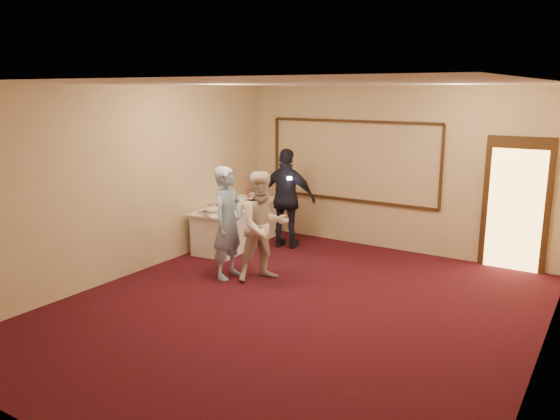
{
  "coord_description": "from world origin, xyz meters",
  "views": [
    {
      "loc": [
        3.56,
        -5.96,
        2.93
      ],
      "look_at": [
        -0.74,
        0.82,
        1.15
      ],
      "focal_mm": 35.0,
      "sensor_mm": 36.0,
      "label": 1
    }
  ],
  "objects_px": {
    "tart": "(238,208)",
    "woman": "(263,226)",
    "buffet_table": "(238,225)",
    "man": "(228,223)",
    "plate_stack_a": "(241,200)",
    "plate_stack_b": "(256,197)",
    "guest": "(287,199)",
    "cupcake_stand": "(255,188)",
    "pavlova_tray": "(213,210)"
  },
  "relations": [
    {
      "from": "woman",
      "to": "plate_stack_b",
      "type": "bearing_deg",
      "value": 70.08
    },
    {
      "from": "buffet_table",
      "to": "woman",
      "type": "relative_size",
      "value": 1.33
    },
    {
      "from": "buffet_table",
      "to": "man",
      "type": "relative_size",
      "value": 1.28
    },
    {
      "from": "plate_stack_a",
      "to": "woman",
      "type": "bearing_deg",
      "value": -44.39
    },
    {
      "from": "buffet_table",
      "to": "plate_stack_b",
      "type": "xyz_separation_m",
      "value": [
        0.12,
        0.45,
        0.47
      ]
    },
    {
      "from": "buffet_table",
      "to": "guest",
      "type": "relative_size",
      "value": 1.22
    },
    {
      "from": "plate_stack_a",
      "to": "woman",
      "type": "height_order",
      "value": "woman"
    },
    {
      "from": "cupcake_stand",
      "to": "woman",
      "type": "xyz_separation_m",
      "value": [
        1.77,
        -2.31,
        -0.09
      ]
    },
    {
      "from": "tart",
      "to": "woman",
      "type": "height_order",
      "value": "woman"
    },
    {
      "from": "cupcake_stand",
      "to": "guest",
      "type": "relative_size",
      "value": 0.26
    },
    {
      "from": "plate_stack_a",
      "to": "tart",
      "type": "xyz_separation_m",
      "value": [
        0.19,
        -0.37,
        -0.06
      ]
    },
    {
      "from": "cupcake_stand",
      "to": "man",
      "type": "xyz_separation_m",
      "value": [
        1.24,
        -2.52,
        -0.06
      ]
    },
    {
      "from": "buffet_table",
      "to": "guest",
      "type": "bearing_deg",
      "value": 20.84
    },
    {
      "from": "man",
      "to": "buffet_table",
      "type": "bearing_deg",
      "value": 29.16
    },
    {
      "from": "buffet_table",
      "to": "cupcake_stand",
      "type": "bearing_deg",
      "value": 104.56
    },
    {
      "from": "plate_stack_a",
      "to": "guest",
      "type": "distance_m",
      "value": 0.91
    },
    {
      "from": "buffet_table",
      "to": "cupcake_stand",
      "type": "height_order",
      "value": "cupcake_stand"
    },
    {
      "from": "plate_stack_a",
      "to": "tart",
      "type": "bearing_deg",
      "value": -62.31
    },
    {
      "from": "buffet_table",
      "to": "plate_stack_a",
      "type": "bearing_deg",
      "value": 73.72
    },
    {
      "from": "pavlova_tray",
      "to": "cupcake_stand",
      "type": "xyz_separation_m",
      "value": [
        -0.35,
        1.8,
        0.1
      ]
    },
    {
      "from": "buffet_table",
      "to": "tart",
      "type": "xyz_separation_m",
      "value": [
        0.22,
        -0.28,
        0.41
      ]
    },
    {
      "from": "tart",
      "to": "woman",
      "type": "distance_m",
      "value": 1.71
    },
    {
      "from": "woman",
      "to": "plate_stack_a",
      "type": "bearing_deg",
      "value": 78.11
    },
    {
      "from": "buffet_table",
      "to": "pavlova_tray",
      "type": "height_order",
      "value": "pavlova_tray"
    },
    {
      "from": "tart",
      "to": "woman",
      "type": "bearing_deg",
      "value": -40.09
    },
    {
      "from": "cupcake_stand",
      "to": "woman",
      "type": "bearing_deg",
      "value": -52.55
    },
    {
      "from": "cupcake_stand",
      "to": "tart",
      "type": "height_order",
      "value": "cupcake_stand"
    },
    {
      "from": "cupcake_stand",
      "to": "woman",
      "type": "height_order",
      "value": "woman"
    },
    {
      "from": "guest",
      "to": "buffet_table",
      "type": "bearing_deg",
      "value": 9.39
    },
    {
      "from": "buffet_table",
      "to": "guest",
      "type": "xyz_separation_m",
      "value": [
        0.9,
        0.34,
        0.55
      ]
    },
    {
      "from": "buffet_table",
      "to": "man",
      "type": "xyz_separation_m",
      "value": [
        1.0,
        -1.6,
        0.5
      ]
    },
    {
      "from": "cupcake_stand",
      "to": "plate_stack_a",
      "type": "xyz_separation_m",
      "value": [
        0.27,
        -0.84,
        -0.09
      ]
    },
    {
      "from": "tart",
      "to": "woman",
      "type": "relative_size",
      "value": 0.17
    },
    {
      "from": "plate_stack_a",
      "to": "guest",
      "type": "relative_size",
      "value": 0.11
    },
    {
      "from": "plate_stack_b",
      "to": "guest",
      "type": "height_order",
      "value": "guest"
    },
    {
      "from": "cupcake_stand",
      "to": "plate_stack_b",
      "type": "xyz_separation_m",
      "value": [
        0.36,
        -0.48,
        -0.09
      ]
    },
    {
      "from": "tart",
      "to": "man",
      "type": "relative_size",
      "value": 0.16
    },
    {
      "from": "man",
      "to": "woman",
      "type": "bearing_deg",
      "value": -71.31
    },
    {
      "from": "man",
      "to": "guest",
      "type": "bearing_deg",
      "value": 0.16
    },
    {
      "from": "tart",
      "to": "buffet_table",
      "type": "bearing_deg",
      "value": 127.75
    },
    {
      "from": "pavlova_tray",
      "to": "cupcake_stand",
      "type": "distance_m",
      "value": 1.84
    },
    {
      "from": "pavlova_tray",
      "to": "tart",
      "type": "distance_m",
      "value": 0.61
    },
    {
      "from": "buffet_table",
      "to": "cupcake_stand",
      "type": "xyz_separation_m",
      "value": [
        -0.24,
        0.92,
        0.56
      ]
    },
    {
      "from": "plate_stack_b",
      "to": "man",
      "type": "height_order",
      "value": "man"
    },
    {
      "from": "buffet_table",
      "to": "pavlova_tray",
      "type": "relative_size",
      "value": 4.37
    },
    {
      "from": "cupcake_stand",
      "to": "plate_stack_a",
      "type": "bearing_deg",
      "value": -72.42
    },
    {
      "from": "woman",
      "to": "guest",
      "type": "relative_size",
      "value": 0.92
    },
    {
      "from": "plate_stack_a",
      "to": "tart",
      "type": "distance_m",
      "value": 0.42
    },
    {
      "from": "plate_stack_b",
      "to": "guest",
      "type": "bearing_deg",
      "value": -7.77
    },
    {
      "from": "plate_stack_a",
      "to": "plate_stack_b",
      "type": "bearing_deg",
      "value": 75.48
    }
  ]
}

